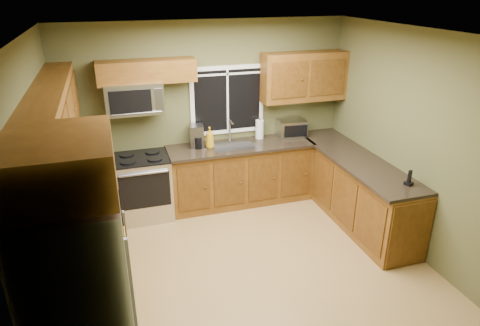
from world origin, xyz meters
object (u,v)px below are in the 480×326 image
paper_towel_roll (260,129)px  kettle (199,138)px  cordless_phone (409,180)px  soap_bottle_c (197,138)px  coffee_maker (197,137)px  toaster_oven (292,128)px  soap_bottle_a (210,138)px  microwave (134,98)px  refrigerator (83,298)px  range (143,187)px

paper_towel_roll → kettle: bearing=-178.2°
kettle → cordless_phone: kettle is taller
soap_bottle_c → coffee_maker: bearing=-96.6°
coffee_maker → soap_bottle_c: size_ratio=1.78×
toaster_oven → soap_bottle_a: 1.34m
soap_bottle_a → microwave: bearing=174.0°
soap_bottle_c → cordless_phone: cordless_phone is taller
refrigerator → paper_towel_roll: 3.90m
microwave → kettle: 1.10m
microwave → soap_bottle_c: bearing=6.4°
cordless_phone → kettle: bearing=135.5°
soap_bottle_c → cordless_phone: size_ratio=0.97×
toaster_oven → paper_towel_roll: paper_towel_roll is taller
refrigerator → soap_bottle_c: (1.53, 3.00, 0.13)m
coffee_maker → cordless_phone: size_ratio=1.74×
coffee_maker → range: bearing=-170.7°
microwave → kettle: microwave is taller
refrigerator → toaster_oven: refrigerator is taller
paper_towel_roll → soap_bottle_c: (-0.98, 0.02, -0.05)m
coffee_maker → soap_bottle_c: bearing=83.4°
toaster_oven → coffee_maker: (-1.50, -0.01, 0.02)m
cordless_phone → soap_bottle_c: bearing=135.2°
range → paper_towel_roll: size_ratio=2.93×
soap_bottle_c → microwave: bearing=-173.6°
paper_towel_roll → refrigerator: bearing=-130.2°
paper_towel_roll → cordless_phone: size_ratio=1.71×
microwave → soap_bottle_a: (1.00, -0.11, -0.63)m
refrigerator → range: (0.69, 2.77, -0.43)m
kettle → soap_bottle_a: (0.13, -0.15, 0.04)m
soap_bottle_a → cordless_phone: bearing=-44.1°
range → refrigerator: bearing=-104.0°
paper_towel_roll → soap_bottle_a: size_ratio=1.02×
toaster_oven → cordless_phone: toaster_oven is taller
toaster_oven → paper_towel_roll: size_ratio=1.43×
microwave → paper_towel_roll: microwave is taller
toaster_oven → soap_bottle_c: size_ratio=2.52×
microwave → kettle: bearing=2.9°
refrigerator → microwave: bearing=76.7°
soap_bottle_a → soap_bottle_c: soap_bottle_a is taller
refrigerator → toaster_oven: 4.20m
coffee_maker → cordless_phone: 2.93m
refrigerator → kettle: size_ratio=7.02×
microwave → kettle: size_ratio=2.96×
refrigerator → soap_bottle_a: refrigerator is taller
soap_bottle_a → paper_towel_roll: bearing=12.3°
kettle → cordless_phone: (2.09, -2.06, -0.06)m
range → cordless_phone: size_ratio=5.02×
coffee_maker → kettle: coffee_maker is taller
refrigerator → soap_bottle_c: bearing=62.9°
range → soap_bottle_c: size_ratio=5.15×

